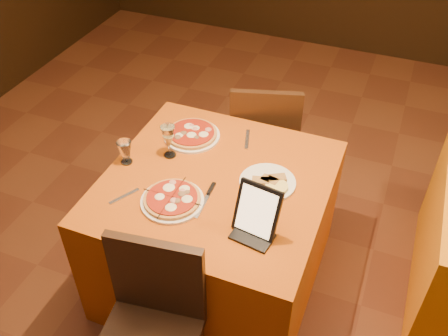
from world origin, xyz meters
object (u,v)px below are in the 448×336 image
at_px(wine_glass, 169,141).
at_px(pizza_near, 172,200).
at_px(tablet, 257,211).
at_px(chair_main_far, 264,137).
at_px(pizza_far, 192,135).
at_px(water_glass, 125,152).
at_px(main_table, 217,231).

bearing_deg(wine_glass, pizza_near, -61.72).
bearing_deg(tablet, wine_glass, 159.35).
xyz_separation_m(chair_main_far, pizza_far, (-0.26, -0.53, 0.31)).
bearing_deg(water_glass, pizza_far, 55.45).
bearing_deg(chair_main_far, water_glass, 44.12).
relative_size(pizza_near, tablet, 1.24).
bearing_deg(pizza_near, water_glass, 152.93).
bearing_deg(tablet, chair_main_far, 114.09).
bearing_deg(tablet, main_table, 149.00).
bearing_deg(main_table, chair_main_far, 90.00).
bearing_deg(chair_main_far, wine_glass, 51.00).
relative_size(chair_main_far, pizza_near, 3.02).
height_order(main_table, pizza_far, pizza_far).
bearing_deg(water_glass, pizza_near, -27.07).
relative_size(chair_main_far, water_glass, 7.00).
relative_size(chair_main_far, tablet, 3.73).
height_order(chair_main_far, tablet, tablet).
distance_m(pizza_far, tablet, 0.77).
bearing_deg(chair_main_far, pizza_near, 66.34).
distance_m(pizza_near, tablet, 0.44).
bearing_deg(chair_main_far, tablet, 89.14).
relative_size(water_glass, tablet, 0.53).
bearing_deg(pizza_far, chair_main_far, 63.82).
bearing_deg(chair_main_far, main_table, 73.64).
bearing_deg(main_table, pizza_near, -120.79).
distance_m(wine_glass, water_glass, 0.23).
distance_m(pizza_near, wine_glass, 0.36).
distance_m(main_table, pizza_near, 0.47).
relative_size(pizza_near, water_glass, 2.32).
distance_m(pizza_near, pizza_far, 0.52).
bearing_deg(pizza_far, main_table, -47.10).
height_order(main_table, chair_main_far, chair_main_far).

